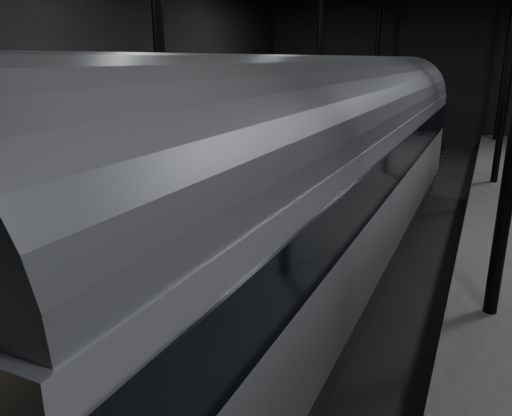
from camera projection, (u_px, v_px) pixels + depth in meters
The scene contains 6 objects.
ground at pixel (351, 257), 15.21m from camera, with size 44.00×44.00×0.00m, color black.
platform_left at pixel (148, 211), 18.09m from camera, with size 9.00×43.80×1.00m, color #4B4B48.
tactile_strip at pixel (254, 213), 16.23m from camera, with size 0.50×43.80×0.01m, color olive.
track at pixel (351, 255), 15.19m from camera, with size 2.40×43.00×0.24m.
train at pixel (339, 166), 12.66m from camera, with size 3.22×21.53×5.76m.
woman at pixel (159, 222), 12.37m from camera, with size 0.68×0.44×1.86m, color tan.
Camera 1 is at (3.33, -14.03, 5.84)m, focal length 35.00 mm.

